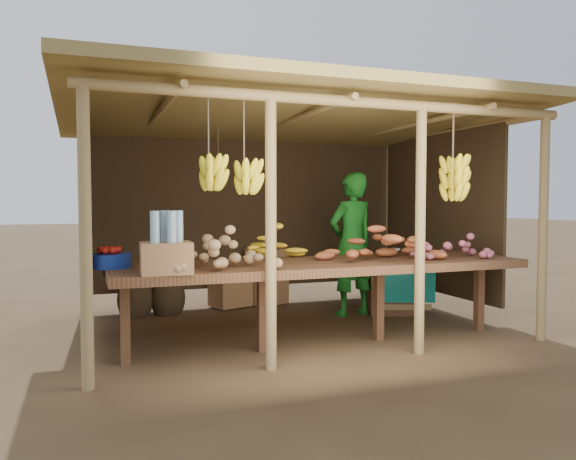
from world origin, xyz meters
name	(u,v)px	position (x,y,z in m)	size (l,w,h in m)	color
ground	(288,325)	(0.00, 0.00, 0.00)	(60.00, 60.00, 0.00)	brown
stall_structure	(291,151)	(-0.02, -0.12, 1.90)	(4.70, 3.50, 2.43)	#A38654
counter	(323,268)	(0.00, -0.95, 0.74)	(3.90, 1.05, 0.80)	brown
potato_heap	(221,248)	(-1.04, -1.20, 0.98)	(0.89, 0.53, 0.36)	tan
sweet_potato_heap	(381,241)	(0.59, -1.01, 0.98)	(1.04, 0.63, 0.36)	#A4502A
onion_heap	(451,241)	(1.30, -1.13, 0.98)	(0.77, 0.46, 0.35)	#AF5568
banana_pile	(275,242)	(-0.36, -0.62, 0.97)	(0.59, 0.35, 0.35)	yellow
tomato_basin	(110,259)	(-1.90, -0.78, 0.87)	(0.35, 0.35, 0.18)	navy
bottle_box	(166,250)	(-1.51, -1.33, 0.99)	(0.41, 0.33, 0.49)	#9E6F46
vendor	(352,244)	(0.90, 0.24, 0.85)	(0.62, 0.41, 1.71)	#19701E
tarp_crate	(394,286)	(1.45, 0.19, 0.33)	(0.84, 0.79, 0.81)	brown
carton_stack	(255,281)	(-0.02, 1.20, 0.32)	(1.06, 0.51, 0.73)	#9E6F46
burlap_sacks	(152,295)	(-1.35, 1.05, 0.25)	(0.80, 0.42, 0.57)	#42311E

